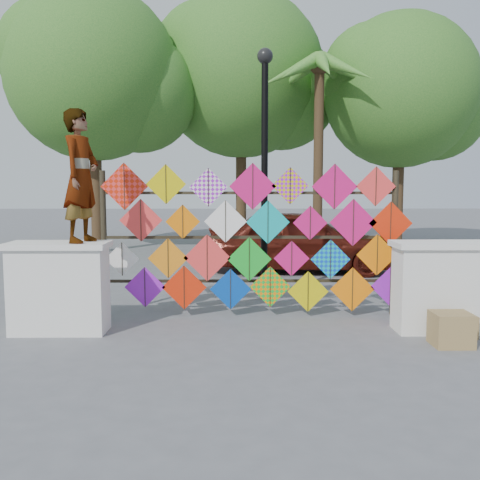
# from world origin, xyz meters

# --- Properties ---
(ground) EXTENTS (80.00, 80.00, 0.00)m
(ground) POSITION_xyz_m (0.00, 0.00, 0.00)
(ground) COLOR slate
(ground) RESTS_ON ground
(parapet_left) EXTENTS (1.40, 0.65, 1.28)m
(parapet_left) POSITION_xyz_m (-2.70, -0.20, 0.65)
(parapet_left) COLOR white
(parapet_left) RESTS_ON ground
(parapet_right) EXTENTS (1.40, 0.65, 1.28)m
(parapet_right) POSITION_xyz_m (2.70, -0.20, 0.65)
(parapet_right) COLOR white
(parapet_right) RESTS_ON ground
(kite_rack) EXTENTS (4.89, 0.24, 2.42)m
(kite_rack) POSITION_xyz_m (0.10, 0.73, 1.22)
(kite_rack) COLOR #2B2518
(kite_rack) RESTS_ON ground
(tree_west) EXTENTS (5.85, 5.20, 8.01)m
(tree_west) POSITION_xyz_m (-4.40, 9.03, 5.38)
(tree_west) COLOR #4B3820
(tree_west) RESTS_ON ground
(tree_mid) EXTENTS (6.30, 5.60, 8.61)m
(tree_mid) POSITION_xyz_m (0.11, 11.03, 5.77)
(tree_mid) COLOR #4B3820
(tree_mid) RESTS_ON ground
(tree_east) EXTENTS (5.40, 4.80, 7.42)m
(tree_east) POSITION_xyz_m (5.09, 9.53, 4.99)
(tree_east) COLOR #4B3820
(tree_east) RESTS_ON ground
(palm_tree) EXTENTS (3.62, 3.62, 5.83)m
(palm_tree) POSITION_xyz_m (2.20, 8.00, 4.95)
(palm_tree) COLOR #4B3820
(palm_tree) RESTS_ON ground
(vendor_woman) EXTENTS (0.59, 0.76, 1.83)m
(vendor_woman) POSITION_xyz_m (-2.35, -0.20, 2.20)
(vendor_woman) COLOR #99999E
(vendor_woman) RESTS_ON parapet_left
(sedan) EXTENTS (4.54, 2.06, 1.51)m
(sedan) POSITION_xyz_m (1.36, 5.12, 0.76)
(sedan) COLOR #4C150D
(sedan) RESTS_ON ground
(lamppost) EXTENTS (0.28, 0.28, 4.46)m
(lamppost) POSITION_xyz_m (0.30, 2.00, 2.69)
(lamppost) COLOR black
(lamppost) RESTS_ON ground
(cardboard_box_near) EXTENTS (0.49, 0.43, 0.43)m
(cardboard_box_near) POSITION_xyz_m (2.56, -0.89, 0.22)
(cardboard_box_near) COLOR tan
(cardboard_box_near) RESTS_ON ground
(cardboard_box_far) EXTENTS (0.36, 0.34, 0.31)m
(cardboard_box_far) POSITION_xyz_m (2.86, -0.48, 0.15)
(cardboard_box_far) COLOR tan
(cardboard_box_far) RESTS_ON ground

